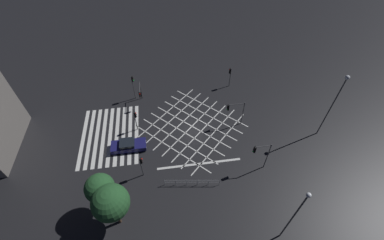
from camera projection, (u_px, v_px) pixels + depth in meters
name	position (u px, v px, depth m)	size (l,w,h in m)	color
ground_plane	(192.00, 126.00, 36.43)	(200.00, 200.00, 0.00)	black
road_markings	(141.00, 133.00, 35.56)	(15.87, 23.19, 0.01)	silver
traffic_light_se_cross	(141.00, 163.00, 29.24)	(0.36, 0.39, 3.53)	#424244
traffic_light_median_south	(136.00, 117.00, 34.26)	(0.36, 0.39, 3.41)	#424244
traffic_light_sw_cross	(133.00, 83.00, 38.18)	(0.36, 0.39, 4.32)	#424244
traffic_light_ne_cross	(261.00, 152.00, 29.32)	(0.36, 2.13, 4.55)	#424244
traffic_light_sw_main	(140.00, 92.00, 37.73)	(2.56, 0.36, 3.30)	#424244
traffic_light_nw_cross	(230.00, 74.00, 40.62)	(0.36, 0.39, 3.53)	#424244
traffic_light_median_north	(235.00, 109.00, 34.47)	(0.36, 2.47, 4.10)	#424244
street_lamp_east	(296.00, 212.00, 22.07)	(0.41, 0.41, 9.13)	#424244
street_lamp_west	(337.00, 97.00, 30.54)	(0.51, 0.51, 9.92)	#424244
street_tree_near	(111.00, 203.00, 23.90)	(3.62, 3.62, 6.36)	#473323
street_tree_far	(100.00, 188.00, 25.10)	(2.96, 2.96, 5.86)	#473323
waiting_car	(128.00, 145.00, 33.36)	(1.80, 4.53, 1.29)	#191951
pedestrian_railing	(192.00, 182.00, 29.69)	(0.96, 6.37, 1.05)	gray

